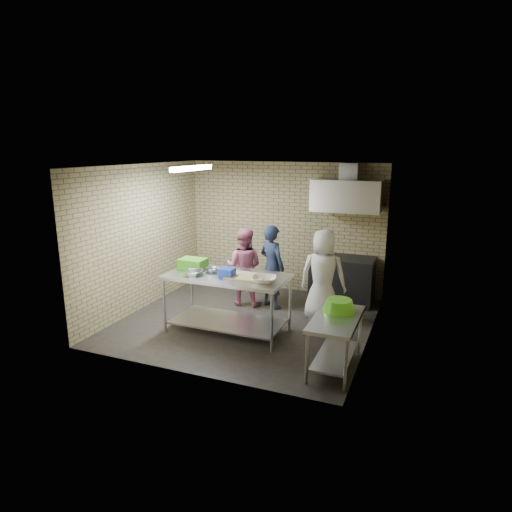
{
  "coord_description": "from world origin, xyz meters",
  "views": [
    {
      "loc": [
        2.89,
        -6.71,
        3.01
      ],
      "look_at": [
        0.1,
        0.2,
        1.15
      ],
      "focal_mm": 31.03,
      "sensor_mm": 36.0,
      "label": 1
    }
  ],
  "objects_px": {
    "green_crate": "(193,264)",
    "woman_white": "(323,275)",
    "bottle_green": "(372,200)",
    "side_counter": "(335,343)",
    "blue_tub": "(227,273)",
    "man_navy": "(272,267)",
    "prep_table": "(228,304)",
    "green_basin": "(339,305)",
    "bottle_red": "(351,198)",
    "stove": "(342,280)",
    "woman_pink": "(244,267)"
  },
  "relations": [
    {
      "from": "side_counter",
      "to": "blue_tub",
      "type": "height_order",
      "value": "blue_tub"
    },
    {
      "from": "bottle_red",
      "to": "blue_tub",
      "type": "bearing_deg",
      "value": -120.08
    },
    {
      "from": "blue_tub",
      "to": "green_basin",
      "type": "relative_size",
      "value": 0.48
    },
    {
      "from": "blue_tub",
      "to": "green_basin",
      "type": "xyz_separation_m",
      "value": [
        1.84,
        -0.22,
        -0.22
      ]
    },
    {
      "from": "prep_table",
      "to": "blue_tub",
      "type": "xyz_separation_m",
      "value": [
        0.05,
        -0.1,
        0.56
      ]
    },
    {
      "from": "stove",
      "to": "man_navy",
      "type": "relative_size",
      "value": 0.75
    },
    {
      "from": "side_counter",
      "to": "man_navy",
      "type": "height_order",
      "value": "man_navy"
    },
    {
      "from": "stove",
      "to": "blue_tub",
      "type": "relative_size",
      "value": 5.49
    },
    {
      "from": "side_counter",
      "to": "prep_table",
      "type": "bearing_deg",
      "value": 163.38
    },
    {
      "from": "bottle_red",
      "to": "bottle_green",
      "type": "bearing_deg",
      "value": 0.0
    },
    {
      "from": "green_crate",
      "to": "woman_pink",
      "type": "xyz_separation_m",
      "value": [
        0.42,
        1.2,
        -0.32
      ]
    },
    {
      "from": "side_counter",
      "to": "bottle_red",
      "type": "bearing_deg",
      "value": 97.62
    },
    {
      "from": "prep_table",
      "to": "woman_white",
      "type": "xyz_separation_m",
      "value": [
        1.32,
        1.1,
        0.33
      ]
    },
    {
      "from": "bottle_red",
      "to": "side_counter",
      "type": "bearing_deg",
      "value": -82.38
    },
    {
      "from": "green_basin",
      "to": "bottle_red",
      "type": "height_order",
      "value": "bottle_red"
    },
    {
      "from": "green_crate",
      "to": "bottle_red",
      "type": "bearing_deg",
      "value": 46.15
    },
    {
      "from": "man_navy",
      "to": "stove",
      "type": "bearing_deg",
      "value": -121.4
    },
    {
      "from": "prep_table",
      "to": "bottle_red",
      "type": "xyz_separation_m",
      "value": [
        1.51,
        2.42,
        1.54
      ]
    },
    {
      "from": "blue_tub",
      "to": "woman_pink",
      "type": "relative_size",
      "value": 0.15
    },
    {
      "from": "side_counter",
      "to": "blue_tub",
      "type": "xyz_separation_m",
      "value": [
        -1.86,
        0.47,
        0.68
      ]
    },
    {
      "from": "side_counter",
      "to": "woman_white",
      "type": "xyz_separation_m",
      "value": [
        -0.59,
        1.67,
        0.44
      ]
    },
    {
      "from": "green_crate",
      "to": "blue_tub",
      "type": "height_order",
      "value": "green_crate"
    },
    {
      "from": "side_counter",
      "to": "green_crate",
      "type": "bearing_deg",
      "value": 165.19
    },
    {
      "from": "bottle_red",
      "to": "prep_table",
      "type": "bearing_deg",
      "value": -121.96
    },
    {
      "from": "bottle_red",
      "to": "man_navy",
      "type": "relative_size",
      "value": 0.11
    },
    {
      "from": "prep_table",
      "to": "man_navy",
      "type": "relative_size",
      "value": 1.23
    },
    {
      "from": "green_basin",
      "to": "bottle_green",
      "type": "bearing_deg",
      "value": 89.58
    },
    {
      "from": "green_crate",
      "to": "bottle_green",
      "type": "height_order",
      "value": "bottle_green"
    },
    {
      "from": "bottle_green",
      "to": "man_navy",
      "type": "height_order",
      "value": "bottle_green"
    },
    {
      "from": "stove",
      "to": "bottle_green",
      "type": "distance_m",
      "value": 1.65
    },
    {
      "from": "side_counter",
      "to": "green_crate",
      "type": "relative_size",
      "value": 2.75
    },
    {
      "from": "green_crate",
      "to": "green_basin",
      "type": "distance_m",
      "value": 2.64
    },
    {
      "from": "side_counter",
      "to": "man_navy",
      "type": "distance_m",
      "value": 2.58
    },
    {
      "from": "bottle_green",
      "to": "blue_tub",
      "type": "bearing_deg",
      "value": -126.43
    },
    {
      "from": "green_crate",
      "to": "man_navy",
      "type": "relative_size",
      "value": 0.27
    },
    {
      "from": "man_navy",
      "to": "woman_pink",
      "type": "height_order",
      "value": "man_navy"
    },
    {
      "from": "side_counter",
      "to": "green_basin",
      "type": "relative_size",
      "value": 2.61
    },
    {
      "from": "blue_tub",
      "to": "woman_pink",
      "type": "bearing_deg",
      "value": 103.15
    },
    {
      "from": "side_counter",
      "to": "bottle_green",
      "type": "xyz_separation_m",
      "value": [
        0.0,
        2.99,
        1.64
      ]
    },
    {
      "from": "blue_tub",
      "to": "man_navy",
      "type": "bearing_deg",
      "value": 81.49
    },
    {
      "from": "bottle_red",
      "to": "man_navy",
      "type": "distance_m",
      "value": 2.03
    },
    {
      "from": "green_crate",
      "to": "side_counter",
      "type": "bearing_deg",
      "value": -14.81
    },
    {
      "from": "stove",
      "to": "bottle_green",
      "type": "relative_size",
      "value": 8.0
    },
    {
      "from": "green_crate",
      "to": "blue_tub",
      "type": "relative_size",
      "value": 2.0
    },
    {
      "from": "stove",
      "to": "man_navy",
      "type": "distance_m",
      "value": 1.47
    },
    {
      "from": "woman_white",
      "to": "bottle_red",
      "type": "bearing_deg",
      "value": -100.82
    },
    {
      "from": "green_crate",
      "to": "woman_white",
      "type": "bearing_deg",
      "value": 25.84
    },
    {
      "from": "prep_table",
      "to": "bottle_green",
      "type": "xyz_separation_m",
      "value": [
        1.91,
        2.42,
        1.52
      ]
    },
    {
      "from": "side_counter",
      "to": "bottle_green",
      "type": "relative_size",
      "value": 8.0
    },
    {
      "from": "stove",
      "to": "bottle_red",
      "type": "relative_size",
      "value": 6.67
    }
  ]
}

